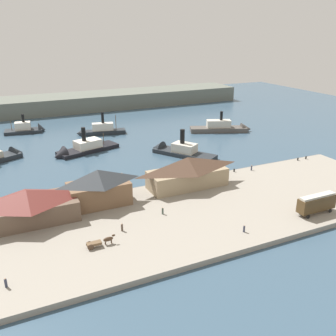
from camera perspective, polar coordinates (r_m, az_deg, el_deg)
The scene contains 23 objects.
ground_plane at distance 105.25m, azimuth -0.13°, elevation -1.88°, with size 320.00×320.00×0.00m, color #385166.
quay_promenade at distance 87.37m, azimuth 5.99°, elevation -6.53°, with size 110.00×36.00×1.20m, color gray.
seawall_edge at distance 102.06m, azimuth 0.72°, elevation -2.32°, with size 110.00×0.80×1.00m, color slate.
ferry_shed_customs_shed at distance 85.11m, azimuth -20.92°, elevation -5.43°, with size 20.77×10.57×7.29m.
ferry_shed_east_terminal at distance 88.09m, azimuth -10.73°, elevation -2.90°, with size 14.51×7.84×8.83m.
ferry_shed_west_terminal at distance 96.61m, azimuth 3.04°, elevation -0.59°, with size 21.30×8.40×8.25m.
street_tram at distance 89.59m, azimuth 22.11°, elevation -5.03°, with size 9.58×2.61×4.55m.
horse_cart at distance 73.22m, azimuth -10.55°, elevation -11.22°, with size 5.69×1.36×1.87m.
pedestrian_walking_east at distance 77.58m, azimuth -7.16°, elevation -9.15°, with size 0.44×0.44×1.78m.
pedestrian_by_tram at distance 83.57m, azimuth -0.84°, elevation -6.69°, with size 0.42×0.42×1.69m.
pedestrian_near_east_shed at distance 111.75m, azimuth 12.85°, elevation 0.03°, with size 0.41×0.41×1.65m.
pedestrian_at_waters_edge at distance 78.26m, azimuth 11.75°, elevation -9.23°, with size 0.40×0.40×1.62m.
pedestrian_standing_center at distance 67.51m, azimuth -23.91°, elevation -16.03°, with size 0.44×0.44×1.77m.
mooring_post_center_east at distance 109.66m, azimuth 10.25°, elevation -0.35°, with size 0.44×0.44×0.90m, color black.
mooring_post_west at distance 126.79m, azimuth 20.66°, elevation 1.52°, with size 0.44×0.44×0.90m, color black.
mooring_post_center_west at distance 124.45m, azimuth 19.54°, elevation 1.32°, with size 0.44×0.44×0.90m, color black.
mooring_post_east at distance 107.62m, azimuth 8.89°, elevation -0.67°, with size 0.44×0.44×0.90m, color black.
ferry_approaching_east at distance 131.29m, azimuth -13.56°, elevation 2.80°, with size 24.59×13.21×11.33m.
ferry_mid_harbor at distance 157.58m, azimuth 8.85°, elevation 6.19°, with size 26.03×14.93×10.35m.
ferry_moored_west at distance 154.13m, azimuth -10.77°, elevation 5.75°, with size 20.33×8.42×10.41m.
ferry_approaching_west at distance 126.79m, azimuth 1.29°, elevation 2.77°, with size 18.11×23.63×11.31m.
ferry_near_quay at distance 165.31m, azimuth -20.77°, elevation 5.65°, with size 16.77×8.62×10.18m.
far_headland at distance 205.61m, azimuth -13.33°, elevation 9.95°, with size 180.00×24.00×8.00m, color #60665B.
Camera 1 is at (-40.82, -88.20, 40.42)m, focal length 39.20 mm.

